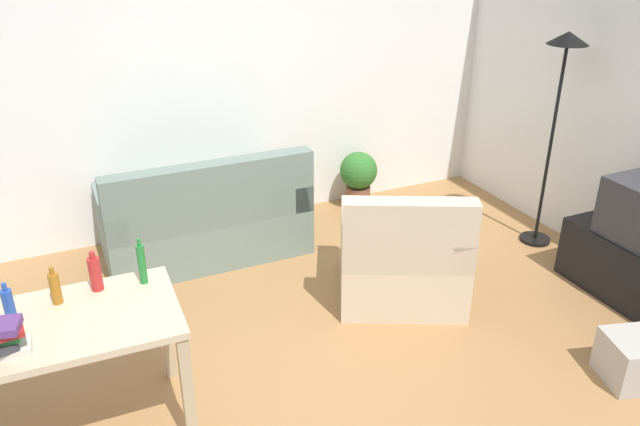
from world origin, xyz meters
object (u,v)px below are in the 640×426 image
object	(u,v)px
couch	(206,221)
bottle_red	(95,273)
desk	(61,339)
tv_stand	(635,271)
armchair	(402,259)
bottle_green	(142,263)
bottle_blue	(8,304)
potted_plant	(358,176)
torchiere_lamp	(561,83)
bottle_amber	(55,288)

from	to	relation	value
couch	bottle_red	world-z (taller)	bottle_red
couch	desk	size ratio (longest dim) A/B	1.35
tv_stand	armchair	distance (m)	1.72
desk	armchair	size ratio (longest dim) A/B	1.04
couch	tv_stand	xyz separation A→B (m)	(2.70, -1.98, -0.07)
bottle_green	couch	bearing A→B (deg)	64.42
armchair	bottle_blue	world-z (taller)	bottle_blue
couch	bottle_green	size ratio (longest dim) A/B	5.98
potted_plant	bottle_green	bearing A→B (deg)	-141.65
tv_stand	bottle_red	distance (m)	3.75
armchair	desk	bearing A→B (deg)	37.38
bottle_blue	torchiere_lamp	bearing A→B (deg)	8.87
torchiere_lamp	bottle_amber	bearing A→B (deg)	-171.54
desk	bottle_red	bearing A→B (deg)	47.41
desk	bottle_red	xyz separation A→B (m)	(0.23, 0.23, 0.21)
tv_stand	torchiere_lamp	size ratio (longest dim) A/B	0.61
couch	bottle_red	distance (m)	1.86
tv_stand	bottle_green	size ratio (longest dim) A/B	4.00
desk	bottle_green	size ratio (longest dim) A/B	4.43
armchair	bottle_amber	bearing A→B (deg)	33.11
bottle_green	tv_stand	bearing A→B (deg)	-7.64
desk	potted_plant	xyz separation A→B (m)	(2.79, 2.03, -0.32)
couch	bottle_amber	xyz separation A→B (m)	(-1.18, -1.54, 0.54)
bottle_blue	bottle_amber	xyz separation A→B (m)	(0.22, 0.06, 0.00)
tv_stand	torchiere_lamp	xyz separation A→B (m)	(0.00, 1.02, 1.17)
tv_stand	bottle_red	bearing A→B (deg)	82.35
torchiere_lamp	desk	distance (m)	4.04
bottle_red	bottle_green	bearing A→B (deg)	-7.83
potted_plant	armchair	world-z (taller)	armchair
torchiere_lamp	potted_plant	xyz separation A→B (m)	(-1.11, 1.27, -1.08)
couch	bottle_blue	xyz separation A→B (m)	(-1.40, -1.60, 0.54)
potted_plant	bottle_red	xyz separation A→B (m)	(-2.56, -1.80, 0.53)
tv_stand	desk	distance (m)	3.92
couch	bottle_blue	world-z (taller)	bottle_blue
desk	armchair	bearing A→B (deg)	13.12
bottle_blue	couch	bearing A→B (deg)	48.74
potted_plant	tv_stand	bearing A→B (deg)	-64.23
torchiere_lamp	bottle_red	size ratio (longest dim) A/B	7.76
couch	potted_plant	world-z (taller)	couch
couch	torchiere_lamp	size ratio (longest dim) A/B	0.91
desk	potted_plant	world-z (taller)	desk
tv_stand	bottle_amber	distance (m)	3.95
bottle_red	desk	bearing A→B (deg)	-134.18
potted_plant	bottle_red	world-z (taller)	bottle_red
tv_stand	potted_plant	bearing A→B (deg)	25.77
desk	bottle_blue	xyz separation A→B (m)	(-0.21, 0.12, 0.20)
armchair	bottle_red	bearing A→B (deg)	32.48
couch	desk	bearing A→B (deg)	55.14
bottle_amber	bottle_green	world-z (taller)	bottle_green
tv_stand	bottle_blue	distance (m)	4.16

